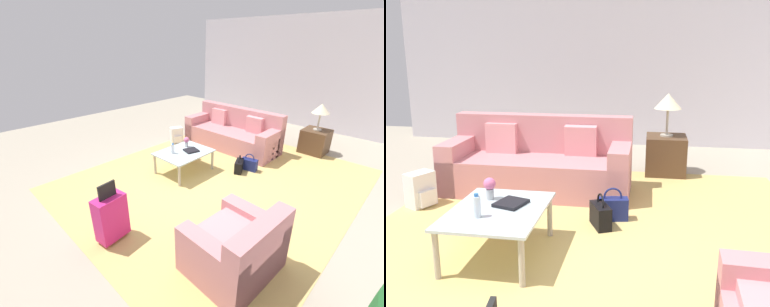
# 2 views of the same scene
# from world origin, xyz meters

# --- Properties ---
(ground_plane) EXTENTS (12.00, 12.00, 0.00)m
(ground_plane) POSITION_xyz_m (0.00, 0.00, 0.00)
(ground_plane) COLOR #A89E89
(wall_left) EXTENTS (0.12, 8.00, 3.10)m
(wall_left) POSITION_xyz_m (-5.06, 0.00, 1.55)
(wall_left) COLOR silver
(wall_left) RESTS_ON ground
(area_rug) EXTENTS (5.20, 4.40, 0.01)m
(area_rug) POSITION_xyz_m (-0.60, 0.20, 0.00)
(area_rug) COLOR tan
(area_rug) RESTS_ON ground
(couch) EXTENTS (0.89, 2.30, 0.93)m
(couch) POSITION_xyz_m (-2.20, -0.60, 0.32)
(couch) COLOR #C67F84
(couch) RESTS_ON ground
(coffee_table) EXTENTS (1.02, 0.79, 0.43)m
(coffee_table) POSITION_xyz_m (-0.40, -0.50, 0.38)
(coffee_table) COLOR silver
(coffee_table) RESTS_ON ground
(water_bottle) EXTENTS (0.06, 0.06, 0.20)m
(water_bottle) POSITION_xyz_m (-0.20, -0.60, 0.53)
(water_bottle) COLOR silver
(water_bottle) RESTS_ON coffee_table
(coffee_table_book) EXTENTS (0.31, 0.30, 0.03)m
(coffee_table_book) POSITION_xyz_m (-0.52, -0.42, 0.45)
(coffee_table_book) COLOR black
(coffee_table_book) RESTS_ON coffee_table
(flower_vase) EXTENTS (0.11, 0.11, 0.21)m
(flower_vase) POSITION_xyz_m (-0.62, -0.65, 0.56)
(flower_vase) COLOR #B2B7BC
(flower_vase) RESTS_ON coffee_table
(side_table) EXTENTS (0.56, 0.56, 0.55)m
(side_table) POSITION_xyz_m (-3.20, 1.00, 0.27)
(side_table) COLOR #513823
(side_table) RESTS_ON ground
(table_lamp) EXTENTS (0.38, 0.38, 0.61)m
(table_lamp) POSITION_xyz_m (-3.20, 1.00, 1.03)
(table_lamp) COLOR #ADA899
(table_lamp) RESTS_ON side_table
(handbag_black) EXTENTS (0.35, 0.26, 0.36)m
(handbag_black) POSITION_xyz_m (-1.15, 0.30, 0.13)
(handbag_black) COLOR black
(handbag_black) RESTS_ON ground
(handbag_orange) EXTENTS (0.14, 0.32, 0.36)m
(handbag_orange) POSITION_xyz_m (-0.95, -0.88, 0.13)
(handbag_orange) COLOR orange
(handbag_orange) RESTS_ON ground
(handbag_navy) EXTENTS (0.19, 0.34, 0.36)m
(handbag_navy) POSITION_xyz_m (-1.36, 0.41, 0.13)
(handbag_navy) COLOR navy
(handbag_navy) RESTS_ON ground
(backpack_white) EXTENTS (0.36, 0.33, 0.40)m
(backpack_white) POSITION_xyz_m (-1.40, -1.79, 0.19)
(backpack_white) COLOR white
(backpack_white) RESTS_ON ground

